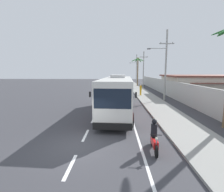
{
  "coord_description": "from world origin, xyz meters",
  "views": [
    {
      "loc": [
        1.99,
        -8.74,
        4.09
      ],
      "look_at": [
        1.54,
        7.4,
        1.7
      ],
      "focal_mm": 26.99,
      "sensor_mm": 36.0,
      "label": 1
    }
  ],
  "objects": [
    {
      "name": "ground_plane",
      "position": [
        0.0,
        0.0,
        0.0
      ],
      "size": [
        160.0,
        160.0,
        0.0
      ],
      "primitive_type": "plane",
      "color": "#3A3A3F"
    },
    {
      "name": "sidewalk_kerb",
      "position": [
        6.8,
        10.0,
        0.07
      ],
      "size": [
        3.2,
        90.0,
        0.14
      ],
      "primitive_type": "cube",
      "color": "gray",
      "rests_on": "ground"
    },
    {
      "name": "lane_markings",
      "position": [
        2.0,
        14.65,
        0.0
      ],
      "size": [
        3.46,
        71.0,
        0.01
      ],
      "color": "white",
      "rests_on": "ground"
    },
    {
      "name": "boundary_wall",
      "position": [
        10.6,
        14.0,
        1.29
      ],
      "size": [
        0.24,
        60.0,
        2.58
      ],
      "primitive_type": "cube",
      "color": "#B2B2AD",
      "rests_on": "ground"
    },
    {
      "name": "coach_bus_foreground",
      "position": [
        2.07,
        7.43,
        1.94
      ],
      "size": [
        3.52,
        11.79,
        3.72
      ],
      "color": "silver",
      "rests_on": "ground"
    },
    {
      "name": "motorcycle_beside_bus",
      "position": [
        4.08,
        16.3,
        0.64
      ],
      "size": [
        0.56,
        1.96,
        1.57
      ],
      "color": "black",
      "rests_on": "ground"
    },
    {
      "name": "motorcycle_trailing",
      "position": [
        3.94,
        -0.41,
        0.66
      ],
      "size": [
        0.56,
        1.96,
        1.64
      ],
      "color": "black",
      "rests_on": "ground"
    },
    {
      "name": "pedestrian_near_kerb",
      "position": [
        5.96,
        19.05,
        1.05
      ],
      "size": [
        0.36,
        0.36,
        1.75
      ],
      "rotation": [
        0.0,
        0.0,
        2.7
      ],
      "color": "gold",
      "rests_on": "sidewalk_kerb"
    },
    {
      "name": "utility_pole_mid",
      "position": [
        8.71,
        15.18,
        5.11
      ],
      "size": [
        3.64,
        0.24,
        9.65
      ],
      "color": "#9E9E99",
      "rests_on": "ground"
    },
    {
      "name": "utility_pole_far",
      "position": [
        8.46,
        32.71,
        4.56
      ],
      "size": [
        2.11,
        0.24,
        8.75
      ],
      "color": "#9E9E99",
      "rests_on": "ground"
    },
    {
      "name": "utility_pole_distant",
      "position": [
        8.7,
        50.23,
        5.14
      ],
      "size": [
        3.37,
        0.24,
        9.79
      ],
      "color": "#9E9E99",
      "rests_on": "ground"
    },
    {
      "name": "palm_second",
      "position": [
        7.6,
        36.95,
        5.43
      ],
      "size": [
        3.58,
        3.57,
        7.7
      ],
      "color": "brown",
      "rests_on": "ground"
    },
    {
      "name": "roadside_building",
      "position": [
        16.56,
        19.72,
        1.74
      ],
      "size": [
        12.59,
        9.7,
        3.45
      ],
      "color": "beige",
      "rests_on": "ground"
    }
  ]
}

